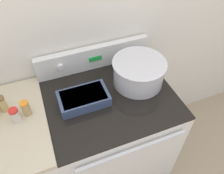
% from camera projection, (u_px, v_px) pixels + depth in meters
% --- Properties ---
extents(kitchen_wall, '(8.00, 0.05, 2.50)m').
position_uv_depth(kitchen_wall, '(89.00, 25.00, 1.41)').
color(kitchen_wall, silver).
rests_on(kitchen_wall, ground_plane).
extents(stove_range, '(0.81, 0.71, 0.95)m').
position_uv_depth(stove_range, '(110.00, 136.00, 1.73)').
color(stove_range, silver).
rests_on(stove_range, ground_plane).
extents(control_panel, '(0.81, 0.07, 0.17)m').
position_uv_depth(control_panel, '(94.00, 57.00, 1.53)').
color(control_panel, silver).
rests_on(control_panel, stove_range).
extents(side_counter, '(0.57, 0.68, 0.96)m').
position_uv_depth(side_counter, '(20.00, 166.00, 1.55)').
color(side_counter, silver).
rests_on(side_counter, ground_plane).
extents(mixing_bowl, '(0.35, 0.35, 0.17)m').
position_uv_depth(mixing_bowl, '(139.00, 71.00, 1.41)').
color(mixing_bowl, silver).
rests_on(mixing_bowl, stove_range).
extents(casserole_dish, '(0.30, 0.18, 0.07)m').
position_uv_depth(casserole_dish, '(84.00, 98.00, 1.33)').
color(casserole_dish, '#38476B').
rests_on(casserole_dish, stove_range).
extents(ladle, '(0.07, 0.33, 0.07)m').
position_uv_depth(ladle, '(157.00, 69.00, 1.52)').
color(ladle, teal).
rests_on(ladle, stove_range).
extents(spice_jar_orange_cap, '(0.05, 0.05, 0.10)m').
position_uv_depth(spice_jar_orange_cap, '(26.00, 108.00, 1.24)').
color(spice_jar_orange_cap, tan).
rests_on(spice_jar_orange_cap, side_counter).
extents(spice_jar_red_cap, '(0.05, 0.05, 0.10)m').
position_uv_depth(spice_jar_red_cap, '(15.00, 115.00, 1.21)').
color(spice_jar_red_cap, beige).
rests_on(spice_jar_red_cap, side_counter).
extents(spice_jar_brown_cap, '(0.05, 0.05, 0.11)m').
position_uv_depth(spice_jar_brown_cap, '(2.00, 104.00, 1.26)').
color(spice_jar_brown_cap, tan).
rests_on(spice_jar_brown_cap, side_counter).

